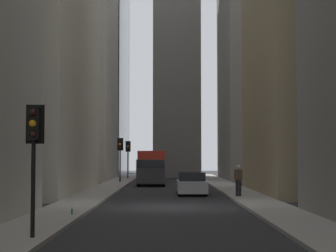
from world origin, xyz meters
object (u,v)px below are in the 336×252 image
traffic_light_midblock (120,150)px  traffic_light_far_junction (128,151)px  discarded_bottle (72,212)px  sedan_silver (192,184)px  pedestrian (238,179)px  traffic_light_foreground (34,139)px  delivery_truck (152,168)px

traffic_light_midblock → traffic_light_far_junction: bearing=-0.7°
discarded_bottle → sedan_silver: bearing=-21.6°
traffic_light_far_junction → pedestrian: 27.16m
sedan_silver → traffic_light_far_junction: size_ratio=1.12×
traffic_light_far_junction → pedestrian: traffic_light_far_junction is taller
traffic_light_midblock → sedan_silver: bearing=-158.5°
traffic_light_foreground → pedestrian: bearing=-25.6°
delivery_truck → traffic_light_far_junction: 11.38m
traffic_light_midblock → traffic_light_far_junction: traffic_light_midblock is taller
traffic_light_foreground → traffic_light_midblock: 33.60m
delivery_truck → pedestrian: size_ratio=3.68×
sedan_silver → discarded_bottle: sedan_silver is taller
delivery_truck → discarded_bottle: delivery_truck is taller
sedan_silver → pedestrian: size_ratio=2.45×
delivery_truck → traffic_light_foreground: bearing=175.5°
traffic_light_far_junction → pedestrian: size_ratio=2.19×
delivery_truck → sedan_silver: delivery_truck is taller
traffic_light_foreground → traffic_light_midblock: traffic_light_midblock is taller
sedan_silver → traffic_light_midblock: 15.59m
sedan_silver → discarded_bottle: (-13.12, 5.20, -0.42)m
traffic_light_midblock → pedestrian: bearing=-154.9°
pedestrian → discarded_bottle: size_ratio=6.50×
delivery_truck → sedan_silver: 12.19m
delivery_truck → pedestrian: delivery_truck is taller
traffic_light_midblock → discarded_bottle: 27.59m
sedan_silver → discarded_bottle: size_ratio=15.93×
traffic_light_far_junction → discarded_bottle: bearing=-179.4°
sedan_silver → traffic_light_midblock: size_ratio=1.11×
traffic_light_foreground → discarded_bottle: 6.67m
sedan_silver → discarded_bottle: 14.12m
delivery_truck → traffic_light_midblock: (2.50, 2.86, 1.52)m
traffic_light_far_junction → discarded_bottle: 35.99m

